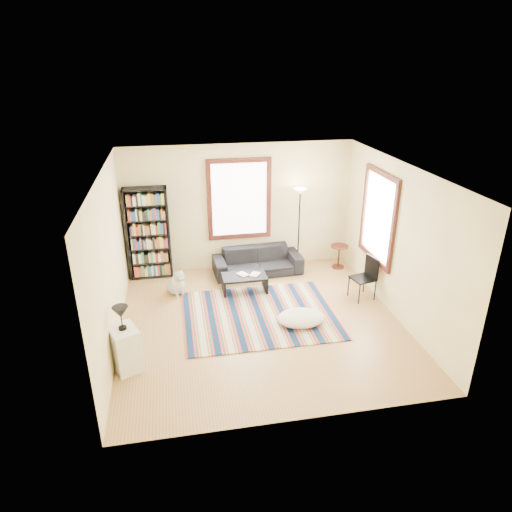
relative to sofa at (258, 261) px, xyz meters
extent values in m
cube|color=tan|center=(-0.33, -2.05, -0.33)|extent=(5.00, 5.00, 0.10)
cube|color=white|center=(-0.33, -2.05, 2.57)|extent=(5.00, 5.00, 0.10)
cube|color=#FFF2AB|center=(-0.33, 0.50, 1.12)|extent=(5.00, 0.10, 2.80)
cube|color=#FFF2AB|center=(-0.33, -4.60, 1.12)|extent=(5.00, 0.10, 2.80)
cube|color=#FFF2AB|center=(-2.88, -2.05, 1.12)|extent=(0.10, 5.00, 2.80)
cube|color=#FFF2AB|center=(2.22, -2.05, 1.12)|extent=(0.10, 5.00, 2.80)
cube|color=white|center=(-0.33, 0.42, 1.32)|extent=(1.20, 0.06, 1.60)
cube|color=white|center=(2.14, -1.25, 1.32)|extent=(0.06, 1.20, 1.60)
cube|color=#0D2241|center=(-0.32, -1.81, -0.27)|extent=(2.81, 2.25, 0.02)
imported|color=black|center=(0.00, 0.00, 0.00)|extent=(0.87, 1.98, 0.57)
cube|color=black|center=(-2.31, 0.27, 0.72)|extent=(0.90, 0.30, 2.00)
cube|color=black|center=(-0.43, -0.82, -0.10)|extent=(0.92, 0.54, 0.36)
imported|color=beige|center=(-0.53, -0.82, 0.09)|extent=(0.28, 0.26, 0.02)
imported|color=beige|center=(-0.28, -0.77, 0.09)|extent=(0.27, 0.29, 0.02)
ellipsoid|color=silver|center=(0.37, -2.22, -0.18)|extent=(0.99, 0.83, 0.22)
cylinder|color=#451811|center=(1.87, -0.06, -0.01)|extent=(0.51, 0.51, 0.54)
cube|color=black|center=(1.82, -1.52, 0.15)|extent=(0.50, 0.49, 0.86)
cube|color=white|center=(-2.63, -2.97, 0.07)|extent=(0.55, 0.61, 0.70)
camera|label=1|loc=(-1.74, -9.06, 4.15)|focal=32.00mm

